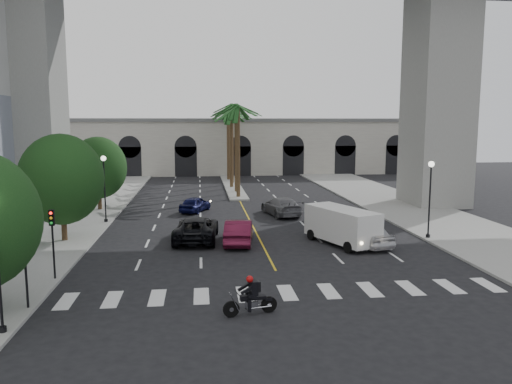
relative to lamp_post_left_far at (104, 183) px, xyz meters
name	(u,v)px	position (x,y,z in m)	size (l,w,h in m)	color
ground	(282,283)	(11.40, -16.00, -3.22)	(140.00, 140.00, 0.00)	black
sidewalk_left	(55,226)	(-3.60, -1.00, -3.15)	(8.00, 100.00, 0.15)	gray
sidewalk_right	(431,218)	(26.40, -1.00, -3.15)	(8.00, 100.00, 0.15)	gray
median	(232,186)	(11.40, 22.00, -3.12)	(2.00, 24.00, 0.20)	gray
pier_building	(225,146)	(11.40, 39.00, 1.04)	(71.00, 10.50, 8.50)	beige
bridge	(281,2)	(14.82, 6.00, 15.29)	(75.00, 13.00, 26.00)	gray
palm_a	(238,111)	(11.40, 12.00, 5.88)	(3.20, 3.20, 10.30)	#47331E
palm_b	(236,109)	(11.50, 16.00, 6.15)	(3.20, 3.20, 10.60)	#47331E
palm_c	(231,114)	(11.20, 20.00, 5.69)	(3.20, 3.20, 10.10)	#47331E
palm_d	(232,109)	(11.55, 24.00, 6.43)	(3.20, 3.20, 10.90)	#47331E
palm_e	(228,113)	(11.30, 28.00, 5.97)	(3.20, 3.20, 10.40)	#47331E
palm_f	(229,111)	(11.60, 32.00, 6.24)	(3.20, 3.20, 10.70)	#47331E
street_tree_mid	(62,179)	(-1.60, -6.00, 0.99)	(5.44, 5.44, 7.21)	#382616
street_tree_far	(98,168)	(-1.60, 6.00, 0.68)	(5.04, 5.04, 6.68)	#382616
lamp_post_left_far	(104,183)	(0.00, 0.00, 0.00)	(0.40, 0.40, 5.35)	black
lamp_post_right	(430,193)	(22.80, -8.00, 0.00)	(0.40, 0.40, 5.35)	black
traffic_signal_near	(25,253)	(0.10, -18.50, -0.71)	(0.25, 0.18, 3.65)	black
traffic_signal_far	(52,232)	(0.10, -14.50, -0.71)	(0.25, 0.18, 3.65)	black
motorcycle_rider	(252,297)	(9.48, -19.98, -2.46)	(2.30, 0.74, 1.68)	black
car_a	(364,233)	(17.90, -9.14, -2.40)	(1.93, 4.79, 1.63)	silver
car_b	(239,231)	(9.90, -7.67, -2.42)	(1.70, 4.89, 1.61)	#551127
car_c	(196,229)	(7.13, -6.53, -2.40)	(2.73, 5.92, 1.64)	black
car_d	(281,206)	(14.31, 1.99, -2.43)	(2.20, 5.42, 1.57)	#5C5C61
car_e	(195,204)	(6.95, 4.49, -2.53)	(1.64, 4.08, 1.39)	#0D0F3D
cargo_van	(342,225)	(16.56, -8.74, -1.89)	(4.02, 5.96, 2.38)	silver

